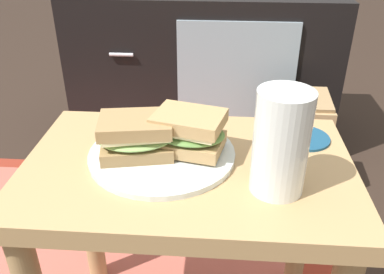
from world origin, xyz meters
TOP-DOWN VIEW (x-y plane):
  - side_table at (0.00, 0.00)m, footprint 0.56×0.36m
  - tv_cabinet at (-0.02, 0.95)m, footprint 0.96×0.46m
  - area_rug at (-0.26, 0.32)m, footprint 1.28×0.69m
  - plate at (-0.05, 0.02)m, footprint 0.25×0.25m
  - sandwich_front at (-0.09, 0.01)m, footprint 0.14×0.12m
  - sandwich_back at (-0.00, 0.02)m, footprint 0.14×0.12m
  - beer_glass at (0.14, -0.06)m, footprint 0.08×0.08m
  - coaster at (0.21, 0.10)m, footprint 0.10×0.10m
  - paper_bag at (0.28, 0.55)m, footprint 0.20×0.15m

SIDE VIEW (x-z plane):
  - area_rug at x=-0.26m, z-range 0.00..0.01m
  - paper_bag at x=0.28m, z-range -0.01..0.35m
  - tv_cabinet at x=-0.02m, z-range 0.00..0.58m
  - side_table at x=0.00m, z-range 0.14..0.60m
  - coaster at x=0.21m, z-range 0.46..0.47m
  - plate at x=-0.05m, z-range 0.46..0.47m
  - sandwich_front at x=-0.09m, z-range 0.47..0.54m
  - sandwich_back at x=0.00m, z-range 0.47..0.54m
  - beer_glass at x=0.14m, z-range 0.46..0.62m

